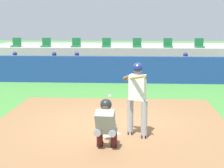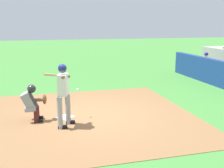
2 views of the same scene
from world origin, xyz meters
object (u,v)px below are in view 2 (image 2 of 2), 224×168
Objects in this scene: home_plate at (65,117)px; catcher_crouched at (33,102)px; batter_at_plate at (63,91)px; dugout_player_0 at (204,64)px.

home_plate is 1.11m from catcher_crouched.
batter_at_plate reaches higher than home_plate.
batter_at_plate is 1.39× the size of dugout_player_0.
batter_at_plate is at bearing 51.38° from catcher_crouched.
home_plate is at bearing 90.54° from catcher_crouched.
dugout_player_0 is (-5.82, 8.24, -0.36)m from batter_at_plate.
catcher_crouched is 1.33× the size of dugout_player_0.
batter_at_plate is 1.17m from catcher_crouched.
home_plate is 0.24× the size of batter_at_plate.
home_plate is at bearing 172.42° from batter_at_plate.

